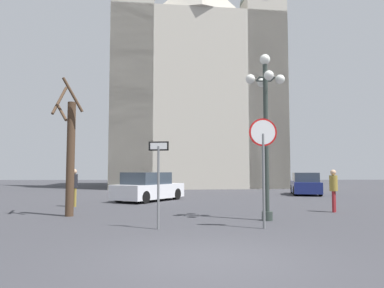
# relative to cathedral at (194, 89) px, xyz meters

# --- Properties ---
(ground_plane) EXTENTS (120.00, 120.00, 0.00)m
(ground_plane) POSITION_rel_cathedral_xyz_m (-0.92, -31.22, -10.33)
(ground_plane) COLOR #38383D
(cathedral) EXTENTS (17.60, 14.91, 32.99)m
(cathedral) POSITION_rel_cathedral_xyz_m (0.00, 0.00, 0.00)
(cathedral) COLOR #BCB5A5
(cathedral) RESTS_ON ground
(stop_sign) EXTENTS (0.82, 0.08, 3.19)m
(stop_sign) POSITION_rel_cathedral_xyz_m (1.00, -27.62, -8.08)
(stop_sign) COLOR slate
(stop_sign) RESTS_ON ground
(one_way_arrow_sign) EXTENTS (0.58, 0.14, 2.50)m
(one_way_arrow_sign) POSITION_rel_cathedral_xyz_m (-2.04, -27.61, -8.77)
(one_way_arrow_sign) COLOR slate
(one_way_arrow_sign) RESTS_ON ground
(street_lamp) EXTENTS (1.35, 1.35, 5.67)m
(street_lamp) POSITION_rel_cathedral_xyz_m (1.50, -25.89, -6.75)
(street_lamp) COLOR #2D3833
(street_lamp) RESTS_ON ground
(bare_tree) EXTENTS (1.13, 1.19, 5.05)m
(bare_tree) POSITION_rel_cathedral_xyz_m (-5.48, -24.54, -8.01)
(bare_tree) COLOR #473323
(bare_tree) RESTS_ON ground
(parked_car_near_white) EXTENTS (3.92, 4.75, 1.57)m
(parked_car_near_white) POSITION_rel_cathedral_xyz_m (-3.17, -17.79, -9.60)
(parked_car_near_white) COLOR silver
(parked_car_near_white) RESTS_ON ground
(parked_car_far_navy) EXTENTS (2.67, 4.37, 1.53)m
(parked_car_far_navy) POSITION_rel_cathedral_xyz_m (7.28, -12.91, -9.62)
(parked_car_far_navy) COLOR navy
(parked_car_far_navy) RESTS_ON ground
(pedestrian_walking) EXTENTS (0.32, 0.32, 1.70)m
(pedestrian_walking) POSITION_rel_cathedral_xyz_m (4.76, -23.55, -9.30)
(pedestrian_walking) COLOR maroon
(pedestrian_walking) RESTS_ON ground
(pedestrian_standing) EXTENTS (0.32, 0.32, 1.73)m
(pedestrian_standing) POSITION_rel_cathedral_xyz_m (-6.33, -20.96, -9.28)
(pedestrian_standing) COLOR olive
(pedestrian_standing) RESTS_ON ground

